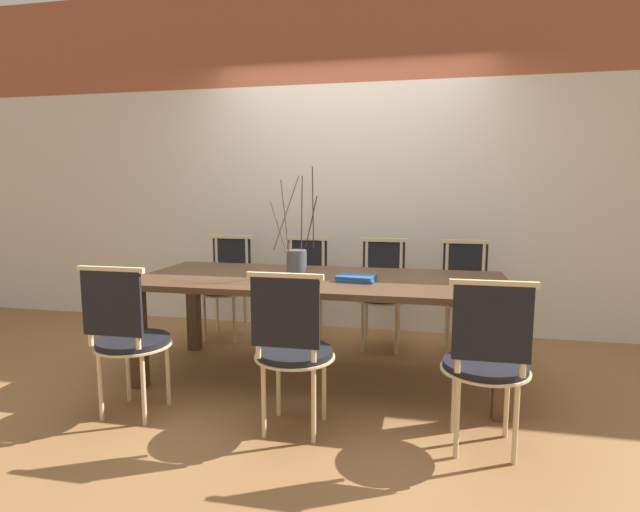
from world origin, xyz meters
TOP-DOWN VIEW (x-y plane):
  - ground_plane at (0.00, 0.00)m, footprint 16.00×16.00m
  - wall_rear at (0.00, 1.35)m, footprint 12.00×0.06m
  - dining_table at (0.00, 0.00)m, footprint 2.52×1.03m
  - chair_near_leftend at (-0.97, -0.81)m, footprint 0.45×0.45m
  - chair_near_left at (0.02, -0.81)m, footprint 0.45×0.45m
  - chair_near_center at (1.02, -0.81)m, footprint 0.45×0.45m
  - chair_far_leftend at (-1.03, 0.81)m, footprint 0.45×0.45m
  - chair_far_left at (-0.32, 0.81)m, footprint 0.45×0.45m
  - chair_far_center at (0.36, 0.81)m, footprint 0.45×0.45m
  - chair_far_right at (1.04, 0.81)m, footprint 0.45×0.45m
  - vase_centerpiece at (-0.15, -0.06)m, footprint 0.34×0.35m
  - book_stack at (0.26, -0.08)m, footprint 0.26×0.21m

SIDE VIEW (x-z plane):
  - ground_plane at x=0.00m, z-range 0.00..0.00m
  - chair_near_leftend at x=-0.97m, z-range 0.04..0.95m
  - chair_near_left at x=0.02m, z-range 0.04..0.95m
  - chair_near_center at x=1.02m, z-range 0.04..0.95m
  - chair_far_leftend at x=-1.03m, z-range 0.04..0.95m
  - chair_far_left at x=-0.32m, z-range 0.04..0.95m
  - chair_far_center at x=0.36m, z-range 0.04..0.95m
  - chair_far_right at x=1.04m, z-range 0.04..0.95m
  - dining_table at x=0.00m, z-range 0.28..1.00m
  - book_stack at x=0.26m, z-range 0.72..0.76m
  - vase_centerpiece at x=-0.15m, z-range 0.46..1.21m
  - wall_rear at x=0.00m, z-range 0.00..3.20m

